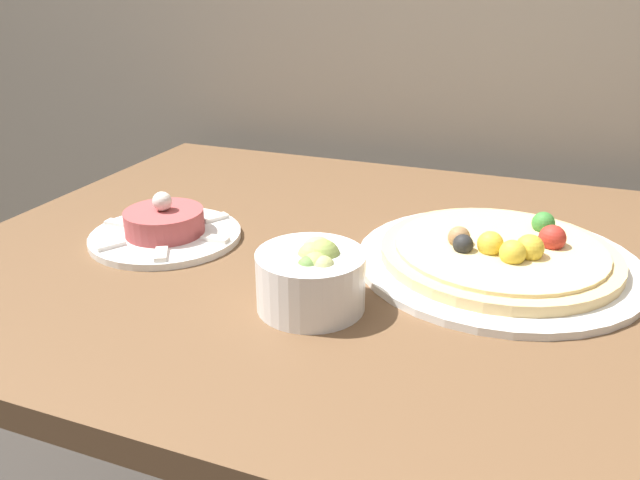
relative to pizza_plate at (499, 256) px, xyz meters
The scene contains 4 objects.
dining_table 0.16m from the pizza_plate, 167.86° to the right, with size 1.27×0.86×0.77m.
pizza_plate is the anchor object (origin of this frame).
tartare_plate 0.47m from the pizza_plate, behind, with size 0.22×0.22×0.07m.
small_bowl 0.27m from the pizza_plate, 134.98° to the right, with size 0.13×0.13×0.08m.
Camera 1 is at (0.16, -0.33, 1.13)m, focal length 35.00 mm.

